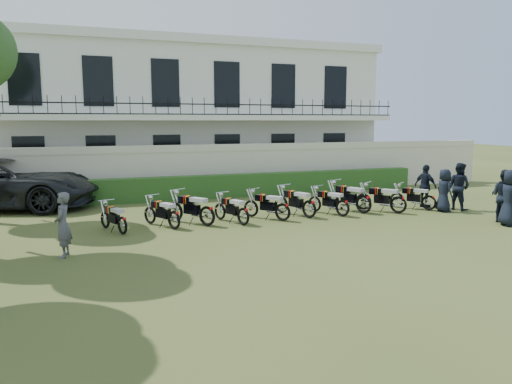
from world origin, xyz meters
The scene contains 22 objects.
ground centered at (0.00, 0.00, 0.00)m, with size 100.00×100.00×0.00m, color #38451B.
perimeter_wall centered at (0.00, 8.00, 1.17)m, with size 30.00×0.35×2.30m.
hedge centered at (1.00, 7.20, 0.50)m, with size 18.00×0.60×1.00m, color #274E1B.
building centered at (0.00, 13.96, 3.71)m, with size 20.40×9.60×7.40m.
motorcycle_0 centered at (-4.49, 1.18, 0.42)m, with size 0.76×1.60×0.92m.
motorcycle_1 centered at (-2.92, 1.36, 0.45)m, with size 0.94×1.63×0.98m.
motorcycle_2 centered at (-1.84, 1.45, 0.51)m, with size 1.23×1.72×1.10m.
motorcycle_3 centered at (-0.71, 1.18, 0.45)m, with size 0.80×1.69×0.97m.
motorcycle_4 centered at (0.75, 1.37, 0.47)m, with size 1.18×1.57×1.02m.
motorcycle_5 centered at (1.81, 1.51, 0.49)m, with size 0.91×1.84×1.06m.
motorcycle_6 centered at (3.04, 1.37, 0.46)m, with size 0.88×1.71×1.00m.
motorcycle_7 centered at (4.06, 1.61, 0.52)m, with size 1.01×1.93×1.13m.
motorcycle_8 centered at (5.23, 1.16, 0.49)m, with size 1.22×1.65×1.07m.
motorcycle_9 centered at (6.70, 1.30, 0.45)m, with size 1.10×1.50×0.97m.
suv centered at (-8.27, 7.35, 0.97)m, with size 3.21×6.95×1.93m, color black.
inspector centered at (-6.09, -0.77, 0.81)m, with size 0.59×0.39×1.63m, color #57575C.
officer_0 centered at (7.30, -1.78, 0.91)m, with size 0.89×0.58×1.82m, color black.
officer_1 centered at (7.58, -1.30, 0.88)m, with size 0.86×0.67×1.77m, color black.
officer_2 centered at (8.14, -0.79, 0.82)m, with size 0.96×0.40×1.63m, color black.
officer_3 centered at (7.09, 0.96, 0.80)m, with size 0.78×0.51×1.59m, color black.
officer_4 centered at (7.88, 1.10, 0.90)m, with size 0.87×0.68×1.79m, color black.
officer_5 centered at (7.06, 1.98, 0.84)m, with size 0.98×0.41×1.67m, color black.
Camera 1 is at (-5.84, -13.71, 3.35)m, focal length 35.00 mm.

